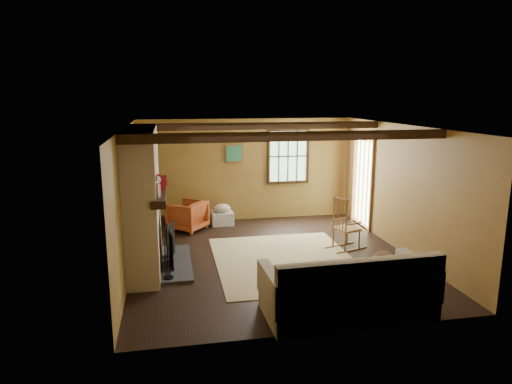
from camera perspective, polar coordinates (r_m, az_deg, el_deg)
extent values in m
plane|color=black|center=(8.48, 2.02, -8.21)|extent=(5.50, 5.50, 0.00)
cube|color=olive|center=(10.79, -1.17, 2.79)|extent=(5.00, 0.02, 2.40)
cube|color=olive|center=(5.58, 8.39, -6.14)|extent=(5.00, 0.02, 2.40)
cube|color=olive|center=(7.98, -15.72, -0.96)|extent=(0.02, 5.50, 2.40)
cube|color=olive|center=(9.02, 17.75, 0.39)|extent=(0.02, 5.50, 2.40)
cube|color=silver|center=(7.97, 2.14, 8.20)|extent=(5.00, 5.50, 0.02)
cube|color=#301E10|center=(6.82, 4.40, 6.94)|extent=(5.00, 0.12, 0.14)
cube|color=#301E10|center=(9.15, 0.45, 8.26)|extent=(5.00, 0.12, 0.14)
cube|color=#301E10|center=(10.93, 4.04, 4.46)|extent=(1.02, 0.06, 1.32)
cube|color=#B4DFAA|center=(10.96, 4.00, 4.48)|extent=(0.90, 0.01, 1.20)
cube|color=#301E10|center=(10.94, 4.03, 4.47)|extent=(0.90, 0.03, 0.02)
cube|color=brown|center=(10.54, 13.18, 1.15)|extent=(0.06, 1.00, 2.06)
cube|color=#B4DFAA|center=(10.55, 13.32, 1.15)|extent=(0.01, 0.80, 1.85)
cube|color=brown|center=(10.66, -2.75, 4.83)|extent=(0.42, 0.03, 0.42)
cube|color=#22665B|center=(10.65, -2.73, 4.82)|extent=(0.36, 0.01, 0.36)
cube|color=#AB6542|center=(7.96, -13.93, -0.89)|extent=(0.50, 2.20, 2.40)
cube|color=black|center=(8.15, -13.17, -6.02)|extent=(0.38, 1.00, 0.85)
cube|color=#36373B|center=(8.28, -10.02, -8.71)|extent=(0.55, 1.80, 0.05)
cube|color=#301E10|center=(7.92, -11.96, 0.24)|extent=(0.22, 2.30, 0.12)
cube|color=black|center=(7.89, -10.58, -7.22)|extent=(0.07, 0.31, 0.62)
cube|color=black|center=(8.19, -10.60, -6.50)|extent=(0.06, 0.31, 0.62)
cube|color=black|center=(8.49, -10.62, -5.83)|extent=(0.15, 0.29, 0.62)
cylinder|color=black|center=(7.58, -10.93, -10.45)|extent=(0.17, 0.17, 0.02)
cylinder|color=black|center=(7.43, -11.28, -8.20)|extent=(0.01, 0.01, 0.68)
cylinder|color=black|center=(7.46, -11.03, -8.11)|extent=(0.01, 0.01, 0.68)
cylinder|color=black|center=(7.49, -10.79, -8.02)|extent=(0.01, 0.01, 0.68)
cylinder|color=white|center=(7.06, -12.21, 0.21)|extent=(0.10, 0.10, 0.22)
sphere|color=white|center=(7.03, -12.27, 1.54)|extent=(0.12, 0.12, 0.12)
cylinder|color=#A5121F|center=(7.46, -12.15, 1.12)|extent=(0.29, 0.06, 0.29)
cube|color=black|center=(8.08, -12.05, 1.39)|extent=(0.24, 0.16, 0.13)
cylinder|color=#301E10|center=(8.34, -12.01, 1.58)|extent=(0.07, 0.07, 0.09)
cylinder|color=#301E10|center=(8.45, -12.00, 1.67)|extent=(0.07, 0.07, 0.08)
cube|color=tan|center=(8.34, 3.68, -8.55)|extent=(2.50, 3.00, 0.01)
cube|color=tan|center=(9.02, 11.25, -4.53)|extent=(0.52, 0.53, 0.04)
cube|color=brown|center=(8.76, 10.54, -1.01)|extent=(0.18, 0.40, 0.07)
cylinder|color=brown|center=(9.07, 12.78, -5.80)|extent=(0.03, 0.03, 0.39)
cylinder|color=brown|center=(9.31, 11.30, -5.25)|extent=(0.03, 0.03, 0.39)
cylinder|color=brown|center=(8.84, 11.09, -6.19)|extent=(0.03, 0.03, 0.39)
cylinder|color=brown|center=(9.09, 9.63, -5.61)|extent=(0.03, 0.03, 0.39)
cylinder|color=brown|center=(8.70, 11.23, -3.04)|extent=(0.03, 0.03, 0.66)
cylinder|color=brown|center=(8.95, 9.74, -2.55)|extent=(0.03, 0.03, 0.66)
cylinder|color=brown|center=(8.77, 10.84, -3.03)|extent=(0.02, 0.02, 0.55)
cylinder|color=brown|center=(8.83, 10.47, -2.90)|extent=(0.02, 0.02, 0.55)
cylinder|color=brown|center=(8.89, 10.10, -2.78)|extent=(0.02, 0.02, 0.55)
cube|color=brown|center=(8.84, 12.12, -3.90)|extent=(0.36, 0.16, 0.03)
cube|color=brown|center=(9.12, 10.48, -3.34)|extent=(0.36, 0.16, 0.03)
cube|color=brown|center=(9.01, 11.89, -7.14)|extent=(0.72, 0.28, 0.03)
cube|color=brown|center=(9.26, 10.43, -6.55)|extent=(0.72, 0.28, 0.03)
cube|color=beige|center=(6.49, 11.26, -12.64)|extent=(2.27, 1.07, 0.49)
cube|color=beige|center=(5.99, 13.06, -11.02)|extent=(2.24, 0.24, 0.62)
cube|color=beige|center=(6.07, 1.92, -11.87)|extent=(0.19, 1.01, 0.45)
cube|color=beige|center=(6.88, 19.59, -9.65)|extent=(0.19, 1.01, 0.45)
ellipsoid|color=beige|center=(6.67, 15.46, -8.71)|extent=(0.41, 0.15, 0.40)
cylinder|color=brown|center=(10.65, -11.50, -3.85)|extent=(0.42, 0.13, 0.13)
cylinder|color=brown|center=(10.65, -10.76, -3.82)|extent=(0.42, 0.13, 0.13)
cylinder|color=brown|center=(10.65, -10.03, -3.79)|extent=(0.42, 0.13, 0.13)
cylinder|color=brown|center=(10.62, -11.53, -3.19)|extent=(0.42, 0.13, 0.13)
cylinder|color=brown|center=(10.62, -10.79, -3.16)|extent=(0.42, 0.13, 0.13)
cylinder|color=brown|center=(10.62, -10.05, -3.14)|extent=(0.42, 0.13, 0.13)
cube|color=silver|center=(10.54, -4.24, -3.32)|extent=(0.52, 0.40, 0.30)
ellipsoid|color=beige|center=(10.47, -4.26, -2.02)|extent=(0.43, 0.37, 0.19)
imported|color=#BF6026|center=(10.18, -8.59, -2.94)|extent=(1.00, 1.00, 0.66)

